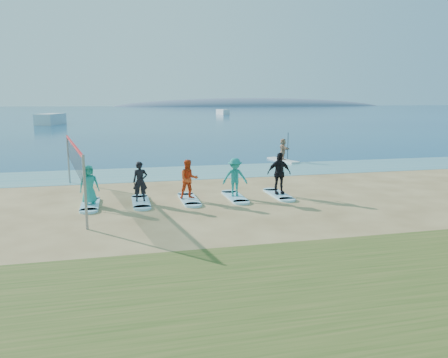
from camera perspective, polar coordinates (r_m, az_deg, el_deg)
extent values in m
plane|color=tan|center=(16.20, 4.69, -4.93)|extent=(600.00, 600.00, 0.00)
plane|color=teal|center=(26.15, -2.56, 0.95)|extent=(600.00, 600.00, 0.00)
plane|color=navy|center=(174.94, -12.22, 8.65)|extent=(600.00, 600.00, 0.00)
ellipsoid|color=slate|center=(330.34, 3.96, 9.50)|extent=(220.00, 56.00, 18.00)
cylinder|color=gray|center=(15.01, -17.67, -1.70)|extent=(0.09, 0.09, 2.50)
cylinder|color=gray|center=(23.88, -19.66, 2.48)|extent=(0.09, 0.09, 2.50)
cube|color=black|center=(19.34, -19.00, 2.77)|extent=(1.44, 8.89, 1.00)
cube|color=red|center=(19.28, -19.09, 4.30)|extent=(1.47, 8.90, 0.10)
cube|color=silver|center=(31.07, 7.69, 2.45)|extent=(1.40, 3.08, 0.12)
imported|color=tan|center=(30.97, 7.73, 3.90)|extent=(0.52, 1.39, 1.47)
cube|color=silver|center=(83.63, -21.67, 6.64)|extent=(4.57, 8.31, 1.89)
cube|color=silver|center=(131.53, -0.17, 8.42)|extent=(2.86, 6.12, 1.51)
cube|color=#9AD7EF|center=(18.58, -17.09, -3.23)|extent=(0.70, 2.20, 0.09)
imported|color=teal|center=(18.41, -17.22, -0.70)|extent=(0.88, 0.69, 1.58)
cube|color=#9AD7EF|center=(18.56, -10.80, -2.97)|extent=(0.70, 2.20, 0.09)
imported|color=black|center=(18.38, -10.89, -0.32)|extent=(0.61, 0.41, 1.66)
cube|color=#9AD7EF|center=(18.76, -4.58, -2.68)|extent=(0.70, 2.20, 0.09)
imported|color=red|center=(18.58, -4.62, -0.03)|extent=(0.85, 0.69, 1.67)
cube|color=#9AD7EF|center=(19.17, 1.43, -2.36)|extent=(0.70, 2.20, 0.09)
imported|color=teal|center=(19.00, 1.44, 0.24)|extent=(1.17, 0.79, 1.68)
cube|color=#9AD7EF|center=(19.79, 7.13, -2.04)|extent=(0.70, 2.20, 0.09)
imported|color=black|center=(19.61, 7.19, 0.75)|extent=(1.10, 0.47, 1.86)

